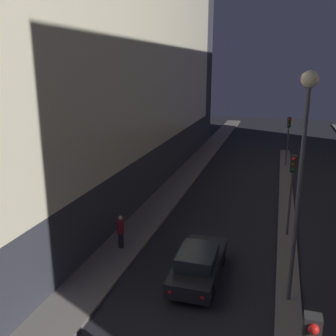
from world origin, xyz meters
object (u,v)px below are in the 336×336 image
(traffic_light_mid, at_px, (292,177))
(traffic_light_far, at_px, (288,130))
(pedestrian_on_left_sidewalk, at_px, (121,231))
(street_lamp, at_px, (304,143))
(car_left_lane, at_px, (198,263))

(traffic_light_mid, distance_m, traffic_light_far, 15.19)
(pedestrian_on_left_sidewalk, bearing_deg, street_lamp, -14.67)
(street_lamp, relative_size, car_left_lane, 1.87)
(street_lamp, height_order, car_left_lane, street_lamp)
(traffic_light_mid, relative_size, traffic_light_far, 1.00)
(traffic_light_mid, xyz_separation_m, pedestrian_on_left_sidewalk, (-8.04, -3.93, -2.35))
(traffic_light_mid, distance_m, street_lamp, 6.73)
(traffic_light_far, height_order, street_lamp, street_lamp)
(traffic_light_far, relative_size, pedestrian_on_left_sidewalk, 2.59)
(traffic_light_mid, distance_m, pedestrian_on_left_sidewalk, 9.25)
(traffic_light_far, relative_size, car_left_lane, 0.95)
(pedestrian_on_left_sidewalk, bearing_deg, traffic_light_mid, 26.04)
(traffic_light_far, xyz_separation_m, pedestrian_on_left_sidewalk, (-8.04, -19.11, -2.35))
(car_left_lane, height_order, pedestrian_on_left_sidewalk, pedestrian_on_left_sidewalk)
(street_lamp, bearing_deg, traffic_light_far, 90.00)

